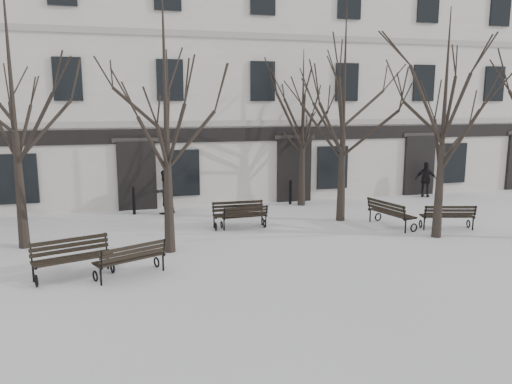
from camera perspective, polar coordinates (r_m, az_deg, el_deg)
name	(u,v)px	position (r m, az deg, el deg)	size (l,w,h in m)	color
ground	(271,258)	(14.73, 1.74, -7.56)	(100.00, 100.00, 0.00)	white
building	(199,82)	(26.71, -6.51, 12.34)	(40.40, 10.20, 11.40)	silver
tree_1	(165,87)	(14.91, -10.36, 11.68)	(5.51, 5.51, 7.87)	black
tree_2	(445,97)	(17.47, 20.82, 10.10)	(5.22, 5.22, 7.45)	black
tree_4	(10,73)	(16.78, -26.29, 12.09)	(5.98, 5.98, 8.55)	black
tree_5	(303,109)	(21.80, 5.38, 9.38)	(4.70, 4.70, 6.71)	black
tree_6	(344,87)	(19.09, 10.06, 11.70)	(5.65, 5.65, 8.06)	black
bench_0	(72,257)	(13.89, -20.25, -6.94)	(2.10, 1.29, 1.00)	black
bench_1	(131,258)	(13.47, -14.12, -7.33)	(1.92, 1.36, 0.93)	black
bench_2	(448,216)	(19.10, 21.07, -2.54)	(1.93, 1.11, 0.92)	black
bench_3	(239,214)	(18.11, -1.97, -2.48)	(1.91, 0.73, 0.95)	black
bench_4	(244,216)	(18.05, -1.34, -2.72)	(1.70, 0.71, 0.84)	black
bench_5	(390,213)	(18.80, 15.07, -2.29)	(1.10, 2.06, 0.99)	black
bollard_a	(134,200)	(20.77, -13.80, -0.84)	(0.15, 0.15, 1.15)	black
bollard_b	(290,191)	(22.30, 3.94, 0.08)	(0.14, 0.14, 1.08)	black
pedestrian_b	(165,214)	(20.80, -10.34, -2.44)	(0.88, 0.68, 1.80)	black
pedestrian_c	(425,197)	(25.35, 18.76, -0.55)	(1.00, 0.41, 1.70)	black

